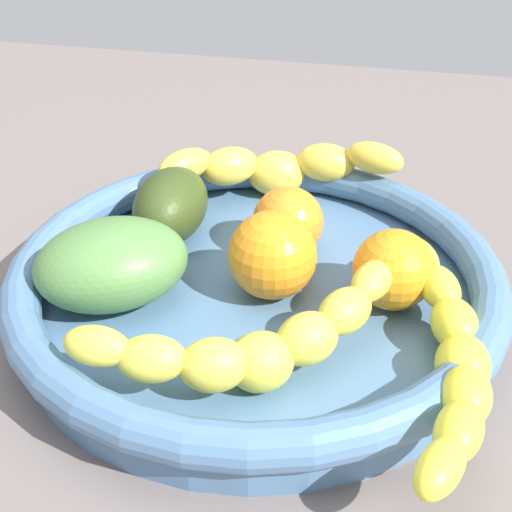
{
  "coord_description": "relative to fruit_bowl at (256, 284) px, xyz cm",
  "views": [
    {
      "loc": [
        -9.72,
        43.11,
        36.47
      ],
      "look_at": [
        0.0,
        0.0,
        8.02
      ],
      "focal_mm": 50.87,
      "sensor_mm": 36.0,
      "label": 1
    }
  ],
  "objects": [
    {
      "name": "banana_draped_right",
      "position": [
        1.23,
        -14.48,
        2.73
      ],
      "size": [
        21.25,
        10.81,
        5.86
      ],
      "color": "yellow",
      "rests_on": "fruit_bowl"
    },
    {
      "name": "orange_mid_left",
      "position": [
        -9.86,
        -0.52,
        2.42
      ],
      "size": [
        5.84,
        5.84,
        5.84
      ],
      "primitive_type": "sphere",
      "color": "orange",
      "rests_on": "fruit_bowl"
    },
    {
      "name": "banana_arching_top",
      "position": [
        -13.91,
        7.32,
        1.91
      ],
      "size": [
        7.15,
        24.4,
        4.31
      ],
      "color": "yellow",
      "rests_on": "fruit_bowl"
    },
    {
      "name": "fruit_bowl",
      "position": [
        0.0,
        0.0,
        0.0
      ],
      "size": [
        36.62,
        36.62,
        4.91
      ],
      "color": "#4A6F96",
      "rests_on": "kitchen_counter"
    },
    {
      "name": "orange_mid_right",
      "position": [
        -1.22,
        0.2,
        2.75
      ],
      "size": [
        6.5,
        6.5,
        6.5
      ],
      "primitive_type": "sphere",
      "color": "orange",
      "rests_on": "fruit_bowl"
    },
    {
      "name": "mango_green",
      "position": [
        9.75,
        3.42,
        2.6
      ],
      "size": [
        13.74,
        12.93,
        6.2
      ],
      "primitive_type": "ellipsoid",
      "rotation": [
        0.0,
        0.0,
        3.71
      ],
      "color": "#518040",
      "rests_on": "fruit_bowl"
    },
    {
      "name": "avocado_dark",
      "position": [
        8.52,
        -6.09,
        2.36
      ],
      "size": [
        6.04,
        8.95,
        5.84
      ],
      "primitive_type": "ellipsoid",
      "rotation": [
        0.0,
        0.0,
        1.53
      ],
      "color": "#324219",
      "rests_on": "fruit_bowl"
    },
    {
      "name": "banana_draped_left",
      "position": [
        -1.97,
        9.16,
        2.24
      ],
      "size": [
        19.42,
        14.41,
        4.91
      ],
      "color": "yellow",
      "rests_on": "fruit_bowl"
    },
    {
      "name": "kitchen_counter",
      "position": [
        0.0,
        0.0,
        -4.02
      ],
      "size": [
        120.0,
        120.0,
        3.0
      ],
      "primitive_type": "cube",
      "color": "#695E5C",
      "rests_on": "ground"
    },
    {
      "name": "orange_front",
      "position": [
        -1.3,
        -5.68,
        2.32
      ],
      "size": [
        5.65,
        5.65,
        5.65
      ],
      "primitive_type": "sphere",
      "color": "orange",
      "rests_on": "fruit_bowl"
    }
  ]
}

